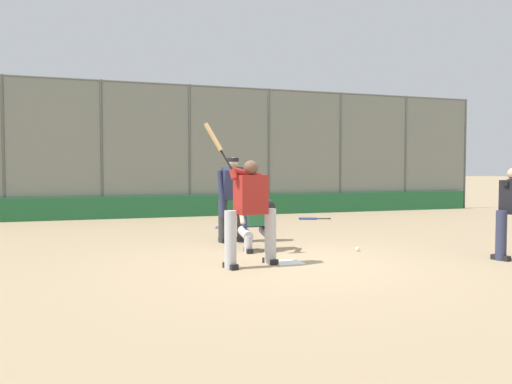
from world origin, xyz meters
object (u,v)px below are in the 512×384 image
Objects in this scene: batter_at_plate at (250,209)px; catcher_behind_plate at (257,217)px; spare_bat_by_padding at (221,226)px; umpire_home at (233,197)px; spare_bat_near_backstop at (310,219)px; baseball_loose at (357,249)px.

catcher_behind_plate is (-0.53, -1.30, -0.26)m from batter_at_plate.
spare_bat_by_padding is (-0.28, -3.67, -0.56)m from catcher_behind_plate.
catcher_behind_plate is 3.73m from spare_bat_by_padding.
spare_bat_by_padding is (-0.39, -2.52, -0.86)m from umpire_home.
spare_bat_near_backstop is at bearing -137.00° from umpire_home.
catcher_behind_plate is 1.68× the size of spare_bat_by_padding.
baseball_loose reaches higher than spare_bat_near_backstop.
umpire_home is (0.11, -1.15, 0.31)m from catcher_behind_plate.
batter_at_plate is 5.10m from spare_bat_by_padding.
batter_at_plate is 2.45× the size of spare_bat_near_backstop.
spare_bat_by_padding is 4.47m from baseball_loose.
baseball_loose is (-2.21, -0.72, -0.82)m from batter_at_plate.
spare_bat_by_padding is at bearing 39.85° from spare_bat_near_backstop.
catcher_behind_plate is at bearing 39.59° from spare_bat_by_padding.
batter_at_plate is 3.12× the size of spare_bat_by_padding.
umpire_home reaches higher than baseball_loose.
umpire_home is at bearing 67.43° from spare_bat_near_backstop.
catcher_behind_plate is at bearing 91.22° from umpire_home.
spare_bat_near_backstop is 5.49m from baseball_loose.
spare_bat_by_padding is (-0.81, -4.97, -0.82)m from batter_at_plate.
spare_bat_by_padding is at bearing -92.81° from catcher_behind_plate.
catcher_behind_plate reaches higher than baseball_loose.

